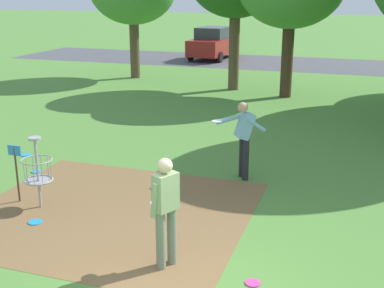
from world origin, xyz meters
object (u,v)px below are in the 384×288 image
disc_golf_basket (35,169)px  parked_car_leftmost (213,43)px  player_foreground_watching (166,206)px  frisbee_mid_grass (253,283)px  frisbee_by_tee (25,155)px  frisbee_far_right (35,222)px  player_throwing (244,135)px  frisbee_near_basket (36,172)px

disc_golf_basket → parked_car_leftmost: (-2.72, 21.45, 0.17)m
disc_golf_basket → player_foreground_watching: bearing=-21.8°
player_foreground_watching → frisbee_mid_grass: bearing=-3.2°
frisbee_by_tee → parked_car_leftmost: size_ratio=0.06×
frisbee_far_right → parked_car_leftmost: parked_car_leftmost is taller
player_foreground_watching → parked_car_leftmost: size_ratio=0.40×
frisbee_mid_grass → parked_car_leftmost: 23.90m
frisbee_mid_grass → parked_car_leftmost: (-7.18, 22.77, 0.91)m
disc_golf_basket → frisbee_far_right: 1.04m
player_throwing → frisbee_near_basket: 4.78m
frisbee_by_tee → frisbee_far_right: size_ratio=0.99×
player_foreground_watching → frisbee_far_right: bearing=167.4°
frisbee_far_right → frisbee_by_tee: bearing=128.3°
frisbee_mid_grass → disc_golf_basket: bearing=163.5°
frisbee_near_basket → frisbee_mid_grass: size_ratio=1.05×
frisbee_by_tee → frisbee_mid_grass: size_ratio=1.13×
frisbee_near_basket → frisbee_mid_grass: same height
frisbee_by_tee → frisbee_far_right: (2.51, -3.18, 0.00)m
player_foreground_watching → frisbee_near_basket: 5.24m
frisbee_near_basket → frisbee_mid_grass: bearing=-27.5°
player_throwing → frisbee_near_basket: (-4.54, -1.11, -0.98)m
player_foreground_watching → player_throwing: size_ratio=1.00×
player_throwing → frisbee_mid_grass: bearing=-75.0°
player_foreground_watching → frisbee_far_right: 2.98m
player_throwing → frisbee_far_right: (-3.01, -3.35, -0.98)m
parked_car_leftmost → frisbee_by_tee: bearing=-88.2°
frisbee_far_right → frisbee_near_basket: bearing=124.4°
player_foreground_watching → frisbee_by_tee: 6.56m
frisbee_by_tee → frisbee_near_basket: bearing=-44.1°
frisbee_near_basket → parked_car_leftmost: bearing=94.5°
frisbee_by_tee → frisbee_far_right: bearing=-51.7°
frisbee_by_tee → parked_car_leftmost: 18.93m
frisbee_by_tee → disc_golf_basket: bearing=-50.0°
frisbee_mid_grass → player_throwing: bearing=105.0°
disc_golf_basket → player_foreground_watching: (3.12, -1.25, 0.21)m
player_throwing → frisbee_near_basket: player_throwing is taller
player_throwing → parked_car_leftmost: parked_car_leftmost is taller
frisbee_mid_grass → parked_car_leftmost: parked_car_leftmost is taller
player_throwing → player_foreground_watching: bearing=-93.7°
frisbee_mid_grass → frisbee_far_right: same height
parked_car_leftmost → player_throwing: bearing=-72.0°
frisbee_far_right → parked_car_leftmost: size_ratio=0.06×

